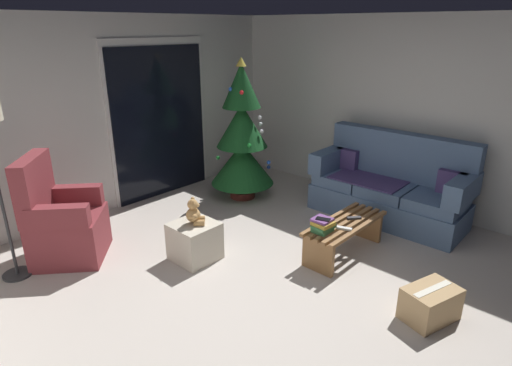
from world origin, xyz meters
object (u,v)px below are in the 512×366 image
(book_stack, at_px, (323,225))
(armchair, at_px, (63,223))
(teddy_bear_honey, at_px, (194,213))
(christmas_tree, at_px, (242,139))
(couch, at_px, (390,188))
(remote_graphite, at_px, (354,218))
(ottoman, at_px, (195,241))
(cardboard_box_taped_mid_floor, at_px, (430,304))
(coffee_table, at_px, (345,232))
(cell_phone, at_px, (323,219))
(remote_white, at_px, (344,228))

(book_stack, distance_m, armchair, 2.71)
(teddy_bear_honey, bearing_deg, christmas_tree, 28.53)
(couch, distance_m, teddy_bear_honey, 2.58)
(book_stack, distance_m, christmas_tree, 2.11)
(remote_graphite, relative_size, ottoman, 0.35)
(remote_graphite, distance_m, armchair, 3.10)
(couch, xyz_separation_m, cardboard_box_taped_mid_floor, (-1.67, -1.22, -0.25))
(couch, distance_m, armchair, 3.88)
(coffee_table, relative_size, remote_graphite, 7.05)
(cell_phone, xyz_separation_m, ottoman, (-0.79, 1.07, -0.33))
(book_stack, relative_size, christmas_tree, 0.12)
(remote_graphite, xyz_separation_m, christmas_tree, (0.29, 1.99, 0.48))
(armchair, xyz_separation_m, cardboard_box_taped_mid_floor, (1.63, -3.27, -0.26))
(remote_graphite, relative_size, book_stack, 0.67)
(christmas_tree, bearing_deg, coffee_table, -102.03)
(cell_phone, bearing_deg, remote_graphite, -26.29)
(remote_white, bearing_deg, christmas_tree, -125.86)
(coffee_table, distance_m, ottoman, 1.61)
(cardboard_box_taped_mid_floor, bearing_deg, ottoman, 107.73)
(christmas_tree, height_order, armchair, christmas_tree)
(cell_phone, relative_size, armchair, 0.13)
(christmas_tree, distance_m, teddy_bear_honey, 1.83)
(christmas_tree, xyz_separation_m, ottoman, (-1.59, -0.85, -0.67))
(ottoman, bearing_deg, cell_phone, -53.48)
(book_stack, distance_m, teddy_bear_honey, 1.32)
(couch, xyz_separation_m, book_stack, (-1.58, -0.05, 0.05))
(remote_white, bearing_deg, cardboard_box_taped_mid_floor, 54.49)
(coffee_table, distance_m, book_stack, 0.42)
(couch, relative_size, remote_white, 12.54)
(armchair, height_order, cardboard_box_taped_mid_floor, armchair)
(coffee_table, relative_size, teddy_bear_honey, 3.86)
(remote_graphite, xyz_separation_m, book_stack, (-0.49, 0.07, 0.06))
(christmas_tree, bearing_deg, remote_white, -105.97)
(christmas_tree, xyz_separation_m, armchair, (-2.50, 0.19, -0.47))
(remote_graphite, bearing_deg, cell_phone, -59.02)
(remote_white, xyz_separation_m, cell_phone, (-0.21, 0.12, 0.14))
(couch, xyz_separation_m, armchair, (-3.30, 2.05, 0.00))
(christmas_tree, xyz_separation_m, cardboard_box_taped_mid_floor, (-0.88, -3.08, -0.73))
(couch, xyz_separation_m, teddy_bear_honey, (-2.38, 1.00, 0.13))
(teddy_bear_honey, bearing_deg, cardboard_box_taped_mid_floor, -72.40)
(christmas_tree, distance_m, ottoman, 1.92)
(cell_phone, distance_m, ottoman, 1.37)
(couch, xyz_separation_m, remote_white, (-1.38, -0.18, -0.01))
(couch, bearing_deg, coffee_table, -175.59)
(christmas_tree, bearing_deg, book_stack, -112.27)
(book_stack, xyz_separation_m, christmas_tree, (0.78, 1.91, 0.42))
(coffee_table, bearing_deg, cell_phone, 174.54)
(armchair, distance_m, cardboard_box_taped_mid_floor, 3.66)
(teddy_bear_honey, relative_size, cardboard_box_taped_mid_floor, 0.54)
(armchair, relative_size, cardboard_box_taped_mid_floor, 2.15)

